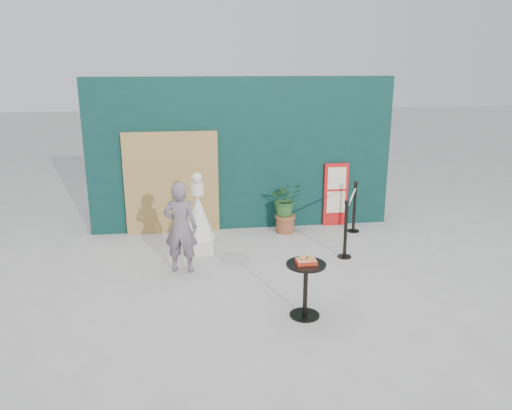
# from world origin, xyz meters

# --- Properties ---
(ground) EXTENTS (60.00, 60.00, 0.00)m
(ground) POSITION_xyz_m (0.00, 0.00, 0.00)
(ground) COLOR #ADAAA5
(ground) RESTS_ON ground
(back_wall) EXTENTS (6.00, 0.30, 3.00)m
(back_wall) POSITION_xyz_m (0.00, 3.15, 1.50)
(back_wall) COLOR #0A2C2D
(back_wall) RESTS_ON ground
(bamboo_fence) EXTENTS (1.80, 0.08, 2.00)m
(bamboo_fence) POSITION_xyz_m (-1.40, 2.94, 1.00)
(bamboo_fence) COLOR tan
(bamboo_fence) RESTS_ON ground
(woman) EXTENTS (0.60, 0.46, 1.47)m
(woman) POSITION_xyz_m (-1.24, 0.99, 0.74)
(woman) COLOR slate
(woman) RESTS_ON ground
(menu_board) EXTENTS (0.50, 0.07, 1.30)m
(menu_board) POSITION_xyz_m (1.90, 2.95, 0.65)
(menu_board) COLOR red
(menu_board) RESTS_ON ground
(statue) EXTENTS (0.56, 0.56, 1.44)m
(statue) POSITION_xyz_m (-0.94, 1.80, 0.59)
(statue) COLOR white
(statue) RESTS_ON ground
(cafe_table) EXTENTS (0.52, 0.52, 0.75)m
(cafe_table) POSITION_xyz_m (0.38, -0.75, 0.50)
(cafe_table) COLOR black
(cafe_table) RESTS_ON ground
(food_basket) EXTENTS (0.26, 0.19, 0.11)m
(food_basket) POSITION_xyz_m (0.38, -0.75, 0.79)
(food_basket) COLOR red
(food_basket) RESTS_ON cafe_table
(planter) EXTENTS (0.60, 0.52, 1.01)m
(planter) POSITION_xyz_m (0.79, 2.64, 0.59)
(planter) COLOR #974831
(planter) RESTS_ON ground
(stanchion_barrier) EXTENTS (0.84, 1.54, 1.03)m
(stanchion_barrier) POSITION_xyz_m (1.85, 1.84, 0.49)
(stanchion_barrier) COLOR black
(stanchion_barrier) RESTS_ON ground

